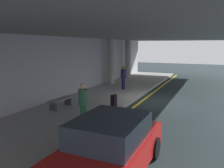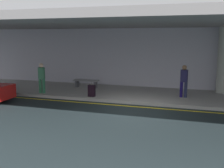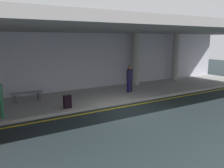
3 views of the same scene
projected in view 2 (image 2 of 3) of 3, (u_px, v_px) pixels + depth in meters
name	position (u px, v px, depth m)	size (l,w,h in m)	color
ground_plane	(133.00, 110.00, 12.18)	(60.00, 60.00, 0.00)	#212C2E
sidewalk	(145.00, 95.00, 15.08)	(26.00, 4.20, 0.15)	#A09E9A
lane_stripe_yellow	(136.00, 107.00, 12.77)	(26.00, 0.14, 0.01)	yellow
support_column_far_left	(223.00, 60.00, 15.00)	(0.57, 0.57, 3.65)	#9CA097
ceiling_overhang	(145.00, 23.00, 13.95)	(28.00, 13.20, 0.30)	gray
terminal_back_wall	(153.00, 59.00, 16.88)	(26.00, 0.30, 3.80)	#AEAEBD
traveler_with_luggage	(42.00, 76.00, 15.01)	(0.38, 0.38, 1.68)	#2F714A
person_waiting_for_ride	(184.00, 79.00, 13.95)	(0.38, 0.38, 1.68)	#150D4B
suitcase_upright_primary	(92.00, 91.00, 14.23)	(0.36, 0.22, 0.90)	black
bench_metal	(86.00, 82.00, 16.83)	(1.60, 0.50, 0.48)	slate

